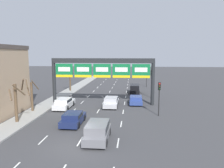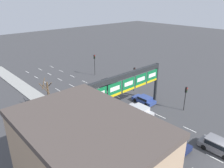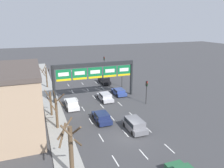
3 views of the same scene
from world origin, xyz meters
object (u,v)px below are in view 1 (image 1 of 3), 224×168
car_blue (136,100)px  traffic_light_near_gantry (147,71)px  tree_bare_second (70,78)px  car_silver (111,102)px  suv_grey (97,131)px  suv_black (135,88)px  tree_bare_closest (32,95)px  traffic_light_far_end (159,92)px  car_white (64,103)px  sign_gantry (102,69)px  traffic_light_mid_block (151,78)px  car_navy (73,118)px  tree_bare_furthest (16,100)px

car_blue → traffic_light_near_gantry: bearing=81.4°
traffic_light_near_gantry → tree_bare_second: 17.27m
car_silver → suv_grey: 12.31m
car_blue → tree_bare_second: (-13.02, 9.84, 2.04)m
car_silver → suv_black: suv_black is taller
car_blue → tree_bare_closest: 14.75m
traffic_light_far_end → car_silver: bearing=146.3°
car_silver → car_white: size_ratio=0.97×
suv_grey → traffic_light_far_end: 10.46m
sign_gantry → traffic_light_mid_block: (7.65, 5.38, -1.90)m
traffic_light_near_gantry → tree_bare_closest: (-16.03, -23.05, -1.23)m
suv_grey → suv_black: bearing=81.7°
traffic_light_far_end → suv_black: bearing=100.6°
traffic_light_mid_block → car_silver: bearing=-132.0°
car_silver → traffic_light_mid_block: bearing=48.0°
sign_gantry → car_silver: (1.47, -1.48, -4.55)m
car_navy → car_blue: (6.81, 10.29, -0.05)m
car_navy → traffic_light_near_gantry: size_ratio=0.87×
suv_black → traffic_light_near_gantry: bearing=71.8°
traffic_light_far_end → tree_bare_furthest: (-15.67, -4.21, -0.42)m
traffic_light_near_gantry → tree_bare_furthest: 31.66m
traffic_light_near_gantry → traffic_light_mid_block: size_ratio=1.04×
traffic_light_far_end → traffic_light_near_gantry: bearing=90.2°
tree_bare_second → traffic_light_near_gantry: bearing=25.1°
car_white → car_blue: size_ratio=1.16×
car_silver → car_white: car_white is taller
car_navy → suv_grey: bearing=-50.9°
traffic_light_mid_block → sign_gantry: bearing=-144.9°
car_white → traffic_light_near_gantry: traffic_light_near_gantry is taller
traffic_light_near_gantry → suv_black: bearing=-108.2°
car_blue → car_white: bearing=-160.8°
car_navy → car_blue: size_ratio=1.04×
car_silver → traffic_light_far_end: bearing=-33.7°
suv_black → traffic_light_far_end: traffic_light_far_end is taller
traffic_light_near_gantry → traffic_light_far_end: size_ratio=1.20×
car_silver → traffic_light_mid_block: 9.61m
traffic_light_near_gantry → tree_bare_closest: traffic_light_near_gantry is taller
car_silver → tree_bare_closest: bearing=-158.7°
suv_black → tree_bare_second: size_ratio=1.00×
car_white → traffic_light_mid_block: bearing=33.4°
traffic_light_far_end → car_blue: bearing=113.4°
traffic_light_mid_block → tree_bare_furthest: tree_bare_furthest is taller
traffic_light_near_gantry → tree_bare_furthest: bearing=-119.5°
car_navy → tree_bare_second: (-6.22, 20.13, 1.99)m
car_navy → traffic_light_near_gantry: 29.16m
car_navy → traffic_light_far_end: bearing=23.6°
traffic_light_far_end → tree_bare_furthest: bearing=-165.0°
car_white → car_blue: car_white is taller
traffic_light_far_end → tree_bare_furthest: 16.23m
car_silver → car_navy: size_ratio=1.08×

